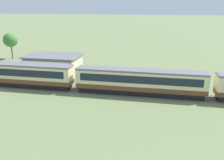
% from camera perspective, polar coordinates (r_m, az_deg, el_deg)
% --- Properties ---
extents(ground_plane, '(600.00, 600.00, 0.00)m').
position_cam_1_polar(ground_plane, '(40.19, 5.67, -3.34)').
color(ground_plane, '#707F51').
extents(passenger_train, '(89.17, 2.90, 4.25)m').
position_cam_1_polar(passenger_train, '(41.57, -8.59, 0.71)').
color(passenger_train, brown).
rests_on(passenger_train, ground_plane).
extents(railway_track, '(158.17, 3.60, 0.04)m').
position_cam_1_polar(railway_track, '(42.85, -10.45, -2.18)').
color(railway_track, '#665B51').
rests_on(railway_track, ground_plane).
extents(station_building, '(11.59, 8.90, 4.04)m').
position_cam_1_polar(station_building, '(52.84, -13.80, 3.74)').
color(station_building, beige).
rests_on(station_building, ground_plane).
extents(yard_tree_1, '(3.84, 3.84, 7.07)m').
position_cam_1_polar(yard_tree_1, '(70.60, -23.25, 8.84)').
color(yard_tree_1, '#4C3823').
rests_on(yard_tree_1, ground_plane).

